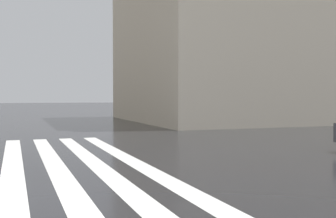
{
  "coord_description": "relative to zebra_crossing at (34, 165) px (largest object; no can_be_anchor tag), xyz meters",
  "views": [
    {
      "loc": [
        -7.04,
        -0.32,
        1.74
      ],
      "look_at": [
        6.09,
        -5.17,
        1.31
      ],
      "focal_mm": 44.71,
      "sensor_mm": 36.0,
      "label": 1
    }
  ],
  "objects": [
    {
      "name": "zebra_crossing",
      "position": [
        0.0,
        0.0,
        0.0
      ],
      "size": [
        13.0,
        5.5,
        0.01
      ],
      "color": "silver",
      "rests_on": "ground_plane"
    }
  ]
}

